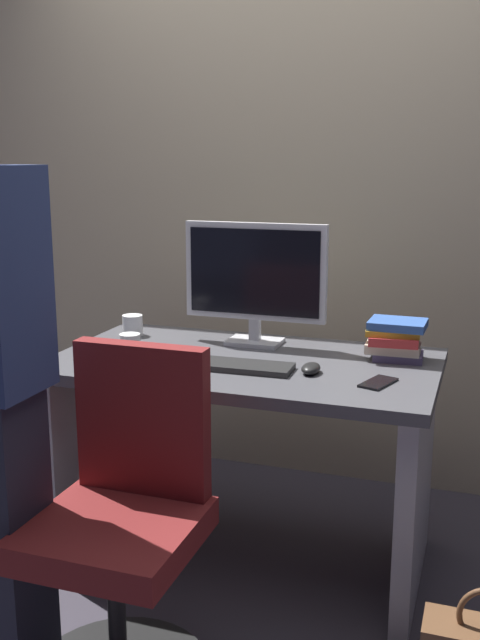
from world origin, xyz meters
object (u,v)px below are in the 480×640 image
desk (245,425)px  cell_phone (378,383)px  book_stack (395,339)px  cup_by_monitor (133,325)px  keyboard (229,365)px  cup_near_keyboard (130,347)px  office_chair (124,534)px  monitor (255,277)px  mouse (311,368)px

desk → cell_phone: 0.56m
book_stack → cell_phone: book_stack is taller
cup_by_monitor → desk: bearing=-19.5°
keyboard → cup_near_keyboard: size_ratio=4.66×
office_chair → monitor: (0.09, 0.91, 0.59)m
cup_by_monitor → mouse: bearing=-19.7°
cup_by_monitor → cup_near_keyboard: bearing=-64.3°
office_chair → mouse: size_ratio=9.40×
office_chair → cup_near_keyboard: 0.72m
desk → cup_by_monitor: size_ratio=16.35×
office_chair → desk: bearing=80.4°
desk → monitor: (-0.03, 0.21, 0.50)m
office_chair → cell_phone: office_chair is taller
desk → cup_by_monitor: (-0.53, 0.19, 0.29)m
monitor → mouse: size_ratio=5.40×
mouse → cup_by_monitor: cup_by_monitor is taller
desk → office_chair: bearing=-99.6°
mouse → book_stack: 0.35m
desk → mouse: size_ratio=13.28×
cup_by_monitor → keyboard: bearing=-31.2°
desk → book_stack: book_stack is taller
cell_phone → monitor: bearing=164.2°
office_chair → monitor: monitor is taller
monitor → keyboard: monitor is taller
keyboard → book_stack: bearing=27.5°
cup_by_monitor → book_stack: 1.03m
office_chair → cell_phone: size_ratio=6.53×
mouse → cell_phone: 0.23m
book_stack → cup_by_monitor: bearing=178.4°
office_chair → cell_phone: 0.89m
cup_by_monitor → book_stack: bearing=-1.6°
monitor → cup_by_monitor: size_ratio=6.65×
office_chair → book_stack: size_ratio=4.55×
office_chair → keyboard: size_ratio=2.19×
keyboard → desk: bearing=82.0°
desk → cup_near_keyboard: (-0.37, -0.14, 0.29)m
office_chair → keyboard: (0.10, 0.57, 0.34)m
monitor → cup_near_keyboard: monitor is taller
monitor → cell_phone: size_ratio=3.75×
desk → book_stack: (0.50, 0.16, 0.32)m
book_stack → keyboard: bearing=-150.9°
mouse → cup_near_keyboard: bearing=-176.1°
desk → keyboard: size_ratio=3.09×
cup_by_monitor → cell_phone: bearing=-17.8°
cup_near_keyboard → book_stack: bearing=19.0°
monitor → keyboard: 0.42m
desk → monitor: bearing=98.4°
desk → office_chair: size_ratio=1.41×
mouse → cup_near_keyboard: size_ratio=1.08×
desk → monitor: size_ratio=2.46×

